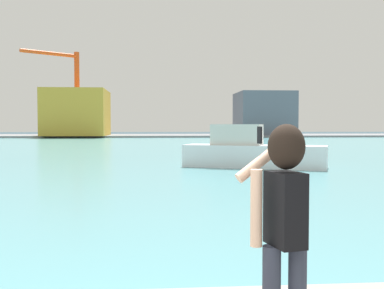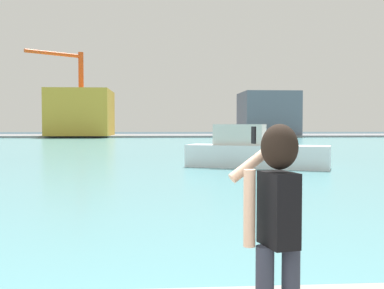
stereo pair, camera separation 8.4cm
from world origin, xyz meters
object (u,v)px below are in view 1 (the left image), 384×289
warehouse_left (77,113)px  port_crane (70,84)px  person_photographer (283,213)px  boat_moored (251,152)px  warehouse_right (264,114)px

warehouse_left → port_crane: 6.11m
person_photographer → boat_moored: bearing=-24.3°
warehouse_right → port_crane: 38.65m
boat_moored → warehouse_right: (16.85, 67.48, 3.81)m
person_photographer → boat_moored: (4.13, 20.76, -0.74)m
warehouse_right → port_crane: (-38.23, -0.31, 5.67)m
warehouse_left → warehouse_right: size_ratio=1.19×
boat_moored → port_crane: bearing=130.2°
boat_moored → warehouse_left: size_ratio=0.55×
boat_moored → port_crane: 71.13m
boat_moored → warehouse_left: 68.42m
person_photographer → port_crane: bearing=-1.9°
boat_moored → warehouse_right: bearing=98.5°
boat_moored → warehouse_left: (-19.85, 65.37, 3.85)m
boat_moored → person_photographer: bearing=-78.8°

